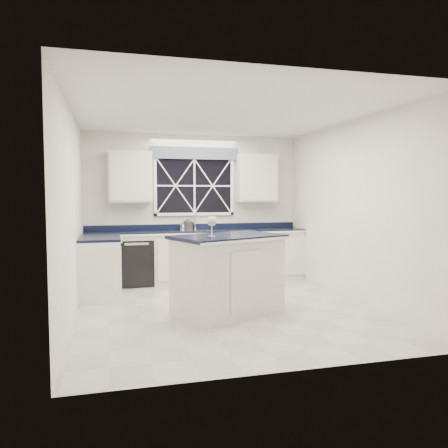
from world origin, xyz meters
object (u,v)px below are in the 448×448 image
object	(u,v)px
kettle	(188,225)
island	(228,274)
faucet	(195,221)
dishwasher	(136,262)
wine_glass	(212,222)
soap_bottle	(183,225)

from	to	relation	value
kettle	island	bearing A→B (deg)	-111.72
island	kettle	distance (m)	2.38
kettle	faucet	bearing A→B (deg)	5.54
island	kettle	size ratio (longest dim) A/B	5.68
dishwasher	kettle	bearing A→B (deg)	6.30
dishwasher	wine_glass	xyz separation A→B (m)	(0.84, -2.32, 0.84)
kettle	soap_bottle	size ratio (longest dim) A/B	1.62
faucet	soap_bottle	bearing A→B (deg)	-159.17
island	soap_bottle	distance (m)	2.38
kettle	dishwasher	bearing A→B (deg)	161.40
faucet	island	world-z (taller)	faucet
faucet	wine_glass	world-z (taller)	wine_glass
dishwasher	wine_glass	world-z (taller)	wine_glass
wine_glass	kettle	bearing A→B (deg)	87.38
dishwasher	faucet	distance (m)	1.31
kettle	wine_glass	size ratio (longest dim) A/B	1.05
island	wine_glass	world-z (taller)	wine_glass
wine_glass	soap_bottle	world-z (taller)	wine_glass
faucet	island	size ratio (longest dim) A/B	0.18
faucet	kettle	size ratio (longest dim) A/B	1.05
faucet	soap_bottle	xyz separation A→B (m)	(-0.24, -0.09, -0.07)
dishwasher	island	size ratio (longest dim) A/B	0.50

